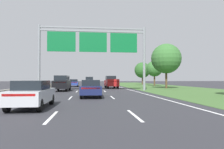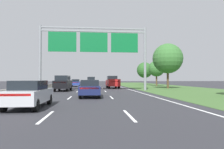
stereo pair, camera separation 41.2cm
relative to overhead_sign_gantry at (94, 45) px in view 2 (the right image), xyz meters
name	(u,v)px [view 2 (the right image)]	position (x,y,z in m)	size (l,w,h in m)	color
ground_plane	(92,89)	(-0.30, 5.21, -6.43)	(220.00, 220.00, 0.00)	#2B2B30
lane_striping	(92,89)	(-0.30, 4.76, -6.42)	(11.96, 106.00, 0.01)	white
grass_verge_right	(173,88)	(13.65, 5.21, -6.42)	(14.00, 110.00, 0.02)	#3D602D
median_barrier_concrete	(51,87)	(-6.90, 5.21, -6.07)	(0.60, 110.00, 0.85)	#A8A399
overhead_sign_gantry	(94,45)	(0.00, 0.00, 0.00)	(15.06, 0.42, 9.06)	gray
pickup_truck_red	(113,82)	(3.36, 7.48, -5.35)	(2.15, 5.45, 2.20)	maroon
car_blue_left_lane_sedan	(76,83)	(-3.81, 15.67, -5.61)	(1.92, 4.44, 1.57)	navy
car_navy_centre_lane_sedan	(90,88)	(-0.36, -9.80, -5.61)	(1.88, 4.43, 1.57)	#161E47
car_black_left_lane_suv	(63,83)	(-4.22, -0.02, -5.33)	(2.03, 4.75, 2.11)	black
car_silver_left_lane_sedan	(29,94)	(-3.77, -16.31, -5.61)	(1.88, 4.42, 1.57)	#B2B5BA
car_grey_centre_lane_suv	(91,81)	(-0.53, 18.12, -5.33)	(1.90, 4.70, 2.11)	slate
roadside_tree_mid	(168,59)	(12.78, 5.56, -1.24)	(5.19, 5.19, 7.78)	#4C3823
roadside_tree_far	(156,69)	(14.74, 17.94, -2.37)	(3.75, 3.75, 5.95)	#4C3823
roadside_tree_distant	(145,70)	(14.74, 28.87, -2.24)	(4.54, 4.54, 6.46)	#4C3823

